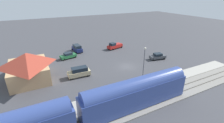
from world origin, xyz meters
TOP-DOWN VIEW (x-y plane):
  - ground_plane at (0.00, 0.00)m, footprint 200.00×200.00m
  - railway_track at (-14.00, 0.00)m, footprint 4.80×70.00m
  - platform at (-10.00, 0.00)m, footprint 3.20×46.00m
  - passenger_train at (-14.00, 16.84)m, footprint 2.93×38.18m
  - station_building at (4.00, 22.00)m, footprint 10.76×8.32m
  - pedestrian_on_platform at (-9.45, -5.13)m, footprint 0.36×0.36m
  - suv_tan at (0.34, 12.23)m, footprint 2.14×4.97m
  - sedan_charcoal at (0.23, -10.41)m, footprint 2.65×4.76m
  - pickup_red at (14.06, -4.11)m, footprint 3.13×5.70m
  - sedan_green at (12.37, 11.81)m, footprint 2.65×4.77m
  - suv_navy at (16.95, 7.89)m, footprint 5.04×2.69m
  - light_pole_near_platform at (-7.20, 0.46)m, footprint 0.44×0.44m

SIDE VIEW (x-z plane):
  - ground_plane at x=0.00m, z-range 0.00..0.00m
  - railway_track at x=-14.00m, z-range -0.06..0.24m
  - platform at x=-10.00m, z-range 0.00..0.30m
  - sedan_charcoal at x=0.23m, z-range 0.01..1.75m
  - sedan_green at x=12.37m, z-range 0.01..1.75m
  - pickup_red at x=14.06m, z-range -0.04..2.10m
  - suv_tan at x=0.34m, z-range 0.04..2.26m
  - suv_navy at x=16.95m, z-range 0.04..2.26m
  - pedestrian_on_platform at x=-9.45m, z-range 0.43..2.14m
  - passenger_train at x=-14.00m, z-range 0.37..5.35m
  - station_building at x=4.00m, z-range 0.13..6.13m
  - light_pole_near_platform at x=-7.20m, z-range 0.98..8.26m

